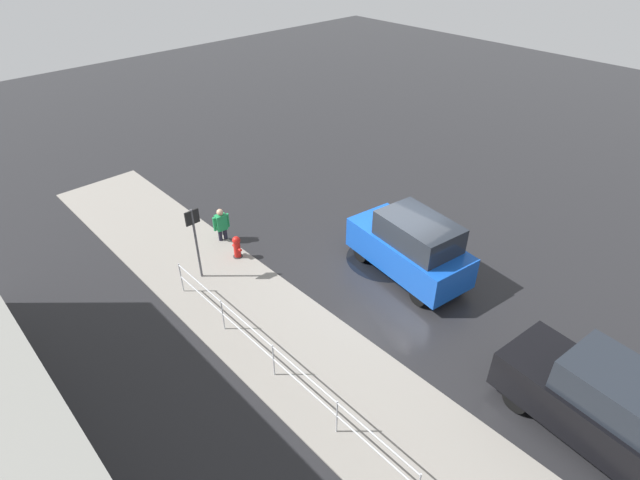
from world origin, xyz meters
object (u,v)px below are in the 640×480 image
(fire_hydrant, at_px, (237,247))
(pedestrian, at_px, (221,223))
(moving_hatchback, at_px, (411,246))
(parked_sedan, at_px, (610,409))
(sign_post, at_px, (195,234))

(fire_hydrant, xyz_separation_m, pedestrian, (1.16, -0.21, 0.28))
(moving_hatchback, distance_m, parked_sedan, 6.57)
(fire_hydrant, distance_m, sign_post, 1.83)
(moving_hatchback, bearing_deg, parked_sedan, 166.32)
(parked_sedan, height_order, pedestrian, parked_sedan)
(moving_hatchback, distance_m, fire_hydrant, 5.47)
(moving_hatchback, bearing_deg, pedestrian, 30.05)
(moving_hatchback, relative_size, parked_sedan, 0.92)
(moving_hatchback, distance_m, sign_post, 6.36)
(pedestrian, bearing_deg, fire_hydrant, 169.66)
(parked_sedan, height_order, sign_post, sign_post)
(fire_hydrant, bearing_deg, pedestrian, -10.34)
(moving_hatchback, xyz_separation_m, fire_hydrant, (4.27, 3.36, -0.63))
(parked_sedan, relative_size, sign_post, 1.86)
(moving_hatchback, height_order, pedestrian, moving_hatchback)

